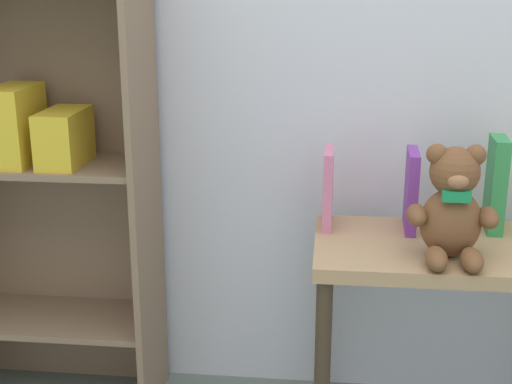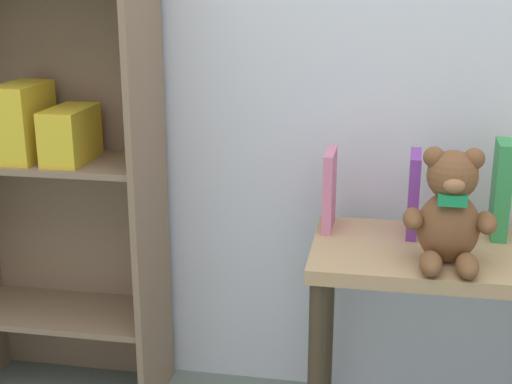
{
  "view_description": "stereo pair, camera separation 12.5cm",
  "coord_description": "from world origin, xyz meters",
  "px_view_note": "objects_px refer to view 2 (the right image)",
  "views": [
    {
      "loc": [
        0.01,
        -0.69,
        1.22
      ],
      "look_at": [
        -0.18,
        1.08,
        0.68
      ],
      "focal_mm": 50.0,
      "sensor_mm": 36.0,
      "label": 1
    },
    {
      "loc": [
        0.14,
        -0.67,
        1.22
      ],
      "look_at": [
        -0.18,
        1.08,
        0.68
      ],
      "focal_mm": 50.0,
      "sensor_mm": 36.0,
      "label": 2
    }
  ],
  "objects_px": {
    "bookshelf_side": "(55,124)",
    "book_standing_green": "(501,190)",
    "teddy_bear": "(450,212)",
    "book_standing_purple": "(414,194)",
    "display_table": "(454,283)",
    "book_standing_pink": "(330,190)"
  },
  "relations": [
    {
      "from": "book_standing_pink",
      "to": "book_standing_green",
      "type": "bearing_deg",
      "value": 2.29
    },
    {
      "from": "teddy_bear",
      "to": "book_standing_purple",
      "type": "relative_size",
      "value": 1.29
    },
    {
      "from": "bookshelf_side",
      "to": "book_standing_purple",
      "type": "bearing_deg",
      "value": -1.31
    },
    {
      "from": "bookshelf_side",
      "to": "display_table",
      "type": "relative_size",
      "value": 2.03
    },
    {
      "from": "bookshelf_side",
      "to": "book_standing_pink",
      "type": "height_order",
      "value": "bookshelf_side"
    },
    {
      "from": "bookshelf_side",
      "to": "teddy_bear",
      "type": "relative_size",
      "value": 5.23
    },
    {
      "from": "bookshelf_side",
      "to": "book_standing_purple",
      "type": "height_order",
      "value": "bookshelf_side"
    },
    {
      "from": "bookshelf_side",
      "to": "book_standing_green",
      "type": "relative_size",
      "value": 5.77
    },
    {
      "from": "display_table",
      "to": "teddy_bear",
      "type": "xyz_separation_m",
      "value": [
        -0.03,
        -0.09,
        0.22
      ]
    },
    {
      "from": "teddy_bear",
      "to": "book_standing_green",
      "type": "distance_m",
      "value": 0.26
    },
    {
      "from": "teddy_bear",
      "to": "book_standing_purple",
      "type": "xyz_separation_m",
      "value": [
        -0.07,
        0.2,
        -0.02
      ]
    },
    {
      "from": "book_standing_pink",
      "to": "display_table",
      "type": "bearing_deg",
      "value": -17.77
    },
    {
      "from": "bookshelf_side",
      "to": "display_table",
      "type": "xyz_separation_m",
      "value": [
        1.1,
        -0.13,
        -0.34
      ]
    },
    {
      "from": "book_standing_pink",
      "to": "book_standing_green",
      "type": "distance_m",
      "value": 0.44
    },
    {
      "from": "bookshelf_side",
      "to": "book_standing_pink",
      "type": "bearing_deg",
      "value": -1.38
    },
    {
      "from": "bookshelf_side",
      "to": "book_standing_pink",
      "type": "xyz_separation_m",
      "value": [
        0.77,
        -0.02,
        -0.15
      ]
    },
    {
      "from": "book_standing_purple",
      "to": "book_standing_green",
      "type": "height_order",
      "value": "book_standing_green"
    },
    {
      "from": "display_table",
      "to": "book_standing_purple",
      "type": "distance_m",
      "value": 0.25
    },
    {
      "from": "book_standing_pink",
      "to": "book_standing_purple",
      "type": "xyz_separation_m",
      "value": [
        0.22,
        -0.0,
        0.0
      ]
    },
    {
      "from": "teddy_bear",
      "to": "book_standing_pink",
      "type": "bearing_deg",
      "value": 145.45
    },
    {
      "from": "display_table",
      "to": "book_standing_pink",
      "type": "relative_size",
      "value": 3.4
    },
    {
      "from": "bookshelf_side",
      "to": "book_standing_purple",
      "type": "distance_m",
      "value": 1.0
    }
  ]
}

